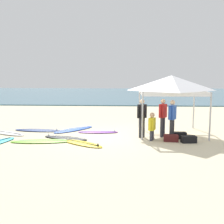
# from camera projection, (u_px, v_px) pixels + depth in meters

# --- Properties ---
(ground_plane) EXTENTS (80.00, 80.00, 0.00)m
(ground_plane) POSITION_uv_depth(u_px,v_px,m) (108.00, 136.00, 12.24)
(ground_plane) COLOR beige
(sea) EXTENTS (80.00, 36.00, 0.10)m
(sea) POSITION_uv_depth(u_px,v_px,m) (122.00, 94.00, 42.54)
(sea) COLOR teal
(sea) RESTS_ON ground
(canopy_tent) EXTENTS (2.95, 2.95, 2.75)m
(canopy_tent) POSITION_uv_depth(u_px,v_px,m) (172.00, 83.00, 12.58)
(canopy_tent) COLOR #B7B7BC
(canopy_tent) RESTS_ON ground
(surfboard_navy) EXTENTS (2.45, 0.86, 0.19)m
(surfboard_navy) POSITION_uv_depth(u_px,v_px,m) (38.00, 130.00, 13.49)
(surfboard_navy) COLOR navy
(surfboard_navy) RESTS_ON ground
(surfboard_blue) EXTENTS (2.05, 2.27, 0.19)m
(surfboard_blue) POSITION_uv_depth(u_px,v_px,m) (74.00, 129.00, 13.67)
(surfboard_blue) COLOR blue
(surfboard_blue) RESTS_ON ground
(surfboard_purple) EXTENTS (1.97, 0.62, 0.19)m
(surfboard_purple) POSITION_uv_depth(u_px,v_px,m) (98.00, 132.00, 13.06)
(surfboard_purple) COLOR purple
(surfboard_purple) RESTS_ON ground
(surfboard_lime) EXTENTS (2.66, 1.01, 0.19)m
(surfboard_lime) POSITION_uv_depth(u_px,v_px,m) (42.00, 141.00, 11.21)
(surfboard_lime) COLOR #7AD12D
(surfboard_lime) RESTS_ON ground
(surfboard_yellow) EXTENTS (2.10, 1.73, 0.19)m
(surfboard_yellow) POSITION_uv_depth(u_px,v_px,m) (82.00, 143.00, 10.87)
(surfboard_yellow) COLOR yellow
(surfboard_yellow) RESTS_ON ground
(surfboard_white) EXTENTS (2.19, 1.48, 0.19)m
(surfboard_white) POSITION_uv_depth(u_px,v_px,m) (7.00, 133.00, 12.82)
(surfboard_white) COLOR white
(surfboard_white) RESTS_ON ground
(surfboard_black) EXTENTS (2.20, 1.24, 0.19)m
(surfboard_black) POSITION_uv_depth(u_px,v_px,m) (65.00, 138.00, 11.80)
(surfboard_black) COLOR black
(surfboard_black) RESTS_ON ground
(person_blue) EXTENTS (0.38, 0.48, 1.71)m
(person_blue) POSITION_uv_depth(u_px,v_px,m) (172.00, 117.00, 11.51)
(person_blue) COLOR #2D2D33
(person_blue) RESTS_ON ground
(person_black) EXTENTS (0.44, 0.40, 1.71)m
(person_black) POSITION_uv_depth(u_px,v_px,m) (142.00, 115.00, 11.93)
(person_black) COLOR #2D2D33
(person_black) RESTS_ON ground
(person_red) EXTENTS (0.39, 0.46, 1.71)m
(person_red) POSITION_uv_depth(u_px,v_px,m) (163.00, 115.00, 12.05)
(person_red) COLOR #383842
(person_red) RESTS_ON ground
(person_yellow) EXTENTS (0.34, 0.52, 1.20)m
(person_yellow) POSITION_uv_depth(u_px,v_px,m) (152.00, 125.00, 11.39)
(person_yellow) COLOR #383842
(person_yellow) RESTS_ON ground
(gear_bag_near_tent) EXTENTS (0.63, 0.38, 0.28)m
(gear_bag_near_tent) POSITION_uv_depth(u_px,v_px,m) (171.00, 138.00, 11.30)
(gear_bag_near_tent) COLOR #4C1919
(gear_bag_near_tent) RESTS_ON ground
(gear_bag_by_pole) EXTENTS (0.61, 0.33, 0.28)m
(gear_bag_by_pole) POSITION_uv_depth(u_px,v_px,m) (179.00, 135.00, 11.82)
(gear_bag_by_pole) COLOR black
(gear_bag_by_pole) RESTS_ON ground
(gear_bag_on_sand) EXTENTS (0.64, 0.41, 0.28)m
(gear_bag_on_sand) POSITION_uv_depth(u_px,v_px,m) (189.00, 139.00, 11.07)
(gear_bag_on_sand) COLOR black
(gear_bag_on_sand) RESTS_ON ground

